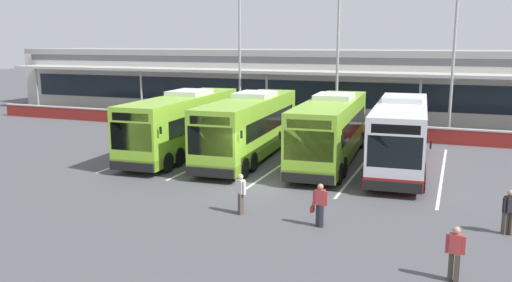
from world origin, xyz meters
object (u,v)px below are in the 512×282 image
(pedestrian_near_bin, at_px, (455,252))
(lamp_post_west, at_px, (240,47))
(coach_bus_left_centre, at_px, (250,128))
(pedestrian_in_dark_coat, at_px, (241,192))
(lamp_post_centre, at_px, (338,48))
(pedestrian_child, at_px, (509,211))
(coach_bus_leftmost, at_px, (183,124))
(lamp_post_east, at_px, (454,48))
(pedestrian_with_handbag, at_px, (320,204))
(coach_bus_centre, at_px, (331,131))
(coach_bus_right_centre, at_px, (400,135))

(pedestrian_near_bin, distance_m, lamp_post_west, 29.95)
(coach_bus_left_centre, relative_size, pedestrian_in_dark_coat, 7.58)
(lamp_post_centre, bearing_deg, pedestrian_near_bin, -69.59)
(coach_bus_left_centre, relative_size, pedestrian_child, 7.58)
(coach_bus_leftmost, distance_m, pedestrian_in_dark_coat, 12.14)
(coach_bus_left_centre, bearing_deg, pedestrian_in_dark_coat, -70.07)
(lamp_post_east, bearing_deg, lamp_post_centre, -177.63)
(pedestrian_in_dark_coat, bearing_deg, pedestrian_near_bin, -22.41)
(pedestrian_with_handbag, bearing_deg, lamp_post_east, 78.98)
(pedestrian_child, height_order, lamp_post_east, lamp_post_east)
(lamp_post_west, bearing_deg, coach_bus_leftmost, -84.18)
(pedestrian_child, bearing_deg, lamp_post_east, 97.29)
(coach_bus_leftmost, relative_size, pedestrian_near_bin, 7.58)
(coach_bus_leftmost, height_order, coach_bus_centre, same)
(coach_bus_left_centre, bearing_deg, coach_bus_leftmost, -175.37)
(coach_bus_right_centre, height_order, pedestrian_with_handbag, coach_bus_right_centre)
(coach_bus_left_centre, relative_size, pedestrian_with_handbag, 7.58)
(pedestrian_near_bin, distance_m, lamp_post_centre, 25.30)
(lamp_post_west, distance_m, lamp_post_east, 16.15)
(pedestrian_child, height_order, lamp_post_west, lamp_post_west)
(coach_bus_leftmost, bearing_deg, pedestrian_with_handbag, -41.24)
(lamp_post_centre, xyz_separation_m, lamp_post_east, (7.93, 0.33, 0.00))
(coach_bus_leftmost, xyz_separation_m, coach_bus_centre, (8.87, 0.94, 0.00))
(coach_bus_centre, relative_size, coach_bus_right_centre, 1.00)
(coach_bus_centre, relative_size, pedestrian_near_bin, 7.58)
(coach_bus_centre, distance_m, pedestrian_near_bin, 15.18)
(pedestrian_near_bin, relative_size, lamp_post_east, 0.15)
(pedestrian_with_handbag, bearing_deg, pedestrian_near_bin, -32.61)
(pedestrian_in_dark_coat, relative_size, pedestrian_child, 1.00)
(pedestrian_with_handbag, distance_m, lamp_post_west, 25.01)
(coach_bus_centre, xyz_separation_m, lamp_post_east, (6.09, 9.94, 4.50))
(pedestrian_near_bin, bearing_deg, coach_bus_leftmost, 141.14)
(coach_bus_right_centre, height_order, pedestrian_in_dark_coat, coach_bus_right_centre)
(pedestrian_near_bin, xyz_separation_m, lamp_post_west, (-16.83, 24.18, 5.42))
(coach_bus_right_centre, distance_m, lamp_post_west, 18.02)
(pedestrian_with_handbag, xyz_separation_m, pedestrian_child, (6.41, 1.61, 0.02))
(pedestrian_with_handbag, height_order, pedestrian_child, same)
(pedestrian_in_dark_coat, distance_m, pedestrian_near_bin, 8.59)
(pedestrian_child, relative_size, lamp_post_centre, 0.15)
(pedestrian_near_bin, bearing_deg, lamp_post_centre, 110.41)
(pedestrian_with_handbag, xyz_separation_m, pedestrian_in_dark_coat, (-3.26, 0.28, 0.02))
(pedestrian_with_handbag, height_order, pedestrian_in_dark_coat, same)
(coach_bus_centre, bearing_deg, lamp_post_east, 58.51)
(coach_bus_centre, bearing_deg, lamp_post_centre, 100.86)
(pedestrian_with_handbag, height_order, pedestrian_near_bin, same)
(lamp_post_centre, bearing_deg, lamp_post_west, 172.97)
(pedestrian_in_dark_coat, relative_size, lamp_post_east, 0.15)
(coach_bus_leftmost, xyz_separation_m, pedestrian_near_bin, (15.65, -12.61, -0.91))
(coach_bus_left_centre, distance_m, coach_bus_right_centre, 8.49)
(coach_bus_left_centre, relative_size, lamp_post_west, 1.12)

